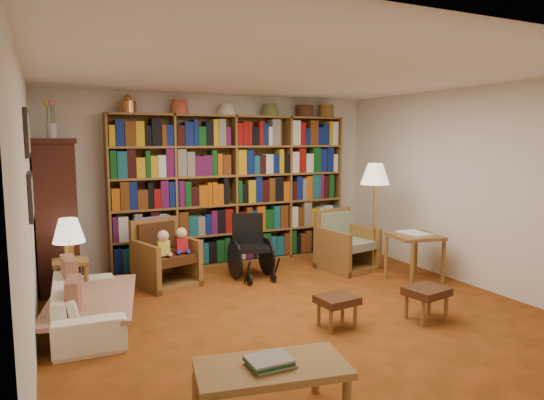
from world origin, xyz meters
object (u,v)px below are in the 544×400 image
armchair_leather (165,257)px  wheelchair (251,249)px  side_table_papers (415,242)px  footstool_b (427,294)px  coffee_table (272,372)px  floor_lamp (375,178)px  footstool_a (337,302)px  side_table_lamp (71,272)px  sofa (87,304)px  armchair_sage (344,246)px

armchair_leather → wheelchair: wheelchair is taller
side_table_papers → armchair_leather: bearing=156.7°
footstool_b → coffee_table: bearing=-156.6°
armchair_leather → floor_lamp: (2.80, -0.64, 0.96)m
armchair_leather → footstool_a: 2.50m
coffee_table → floor_lamp: bearing=43.5°
floor_lamp → side_table_lamp: bearing=175.8°
side_table_papers → side_table_lamp: bearing=167.3°
wheelchair → coffee_table: size_ratio=0.81×
floor_lamp → sofa: bearing=-173.0°
floor_lamp → footstool_a: (-1.60, -1.55, -1.05)m
armchair_sage → footstool_a: size_ratio=2.07×
armchair_sage → coffee_table: armchair_sage is taller
side_table_lamp → footstool_a: bearing=-38.3°
sofa → footstool_b: (3.16, -1.31, 0.05)m
side_table_lamp → floor_lamp: floor_lamp is taller
coffee_table → sofa: bearing=113.0°
side_table_lamp → armchair_sage: armchair_sage is taller
sofa → coffee_table: bearing=-154.2°
coffee_table → footstool_a: bearing=42.9°
floor_lamp → coffee_table: size_ratio=1.43×
armchair_sage → footstool_a: bearing=-125.3°
floor_lamp → coffee_table: 4.08m
side_table_lamp → sofa: bearing=-82.5°
armchair_sage → footstool_b: armchair_sage is taller
sofa → coffee_table: 2.46m
sofa → armchair_sage: (3.54, 0.77, 0.09)m
armchair_sage → wheelchair: bearing=174.5°
armchair_sage → floor_lamp: size_ratio=0.55×
side_table_papers → armchair_sage: bearing=116.4°
footstool_a → coffee_table: (-1.27, -1.18, 0.08)m
coffee_table → side_table_lamp: bearing=109.4°
wheelchair → footstool_b: wheelchair is taller
sofa → armchair_sage: bearing=-74.9°
armchair_sage → floor_lamp: floor_lamp is taller
wheelchair → floor_lamp: (1.68, -0.44, 0.92)m
side_table_lamp → side_table_papers: bearing=-12.7°
sofa → wheelchair: bearing=-64.3°
armchair_sage → side_table_papers: armchair_sage is taller
armchair_leather → armchair_sage: size_ratio=1.03×
floor_lamp → footstool_b: bearing=-110.6°
footstool_b → armchair_sage: bearing=79.7°
side_table_lamp → footstool_b: 3.86m
armchair_sage → sofa: bearing=-167.7°
side_table_lamp → armchair_leather: bearing=17.5°
armchair_leather → wheelchair: (1.11, -0.21, 0.04)m
wheelchair → floor_lamp: 1.97m
coffee_table → armchair_sage: bearing=49.6°
coffee_table → armchair_leather: bearing=88.7°
footstool_a → coffee_table: size_ratio=0.38×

